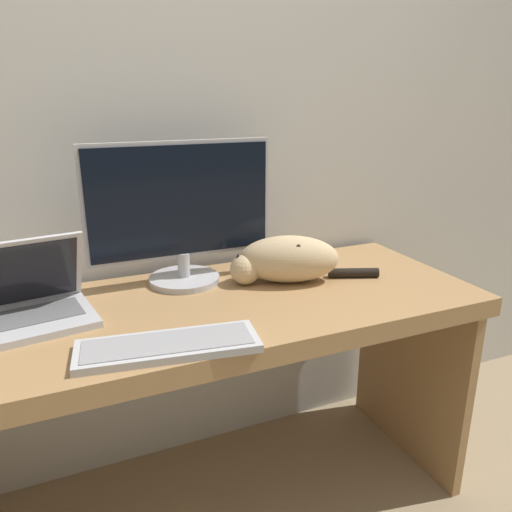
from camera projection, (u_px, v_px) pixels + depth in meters
name	position (u px, v px, depth m)	size (l,w,h in m)	color
wall_back	(151.00, 112.00, 1.63)	(6.40, 0.06, 2.60)	silver
desk	(192.00, 350.00, 1.51)	(1.78, 0.64, 0.76)	#A37A4C
monitor	(181.00, 213.00, 1.58)	(0.60, 0.23, 0.46)	#B2B2B7
laptop	(32.00, 305.00, 1.35)	(0.33, 0.29, 0.24)	#B7B7BC
external_keyboard	(168.00, 346.00, 1.21)	(0.46, 0.21, 0.02)	#BCBCC1
cat	(286.00, 259.00, 1.63)	(0.49, 0.26, 0.15)	#D1B284
small_toy	(277.00, 257.00, 1.80)	(0.06, 0.06, 0.06)	#2D6BB7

